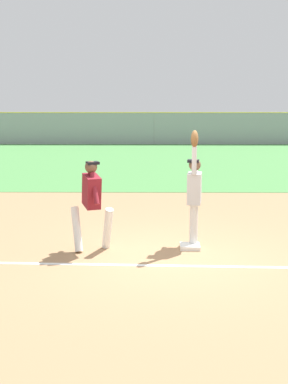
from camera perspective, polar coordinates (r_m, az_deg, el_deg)
ground_plane at (r=9.03m, az=2.91°, el=-7.54°), size 77.79×77.79×0.00m
outfield_grass at (r=24.93m, az=1.42°, el=3.85°), size 50.63×19.17×0.01m
first_base at (r=9.54m, az=5.40°, el=-6.35°), size 0.39×0.39×0.08m
fielder at (r=9.48m, az=5.90°, el=0.25°), size 0.32×0.90×2.28m
runner at (r=9.20m, az=-6.14°, el=-0.84°), size 0.88×0.81×1.72m
baseball at (r=9.23m, az=5.82°, el=6.57°), size 0.07×0.07×0.07m
outfield_fence at (r=34.40m, az=1.20°, el=7.45°), size 50.71×0.08×2.24m
parked_car_tan at (r=38.90m, az=-15.86°, el=6.73°), size 4.41×2.14×1.25m
parked_car_white at (r=38.04m, az=-8.45°, el=6.93°), size 4.51×2.34×1.25m
parked_car_green at (r=37.46m, az=-0.19°, el=6.99°), size 4.49×2.29×1.25m
parked_car_silver at (r=38.23m, az=8.25°, el=6.95°), size 4.58×2.49×1.25m
parked_car_red at (r=38.59m, az=16.14°, el=6.69°), size 4.49×2.29×1.25m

